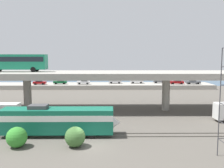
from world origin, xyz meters
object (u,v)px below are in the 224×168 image
object	(u,v)px
parked_car_0	(60,82)
parked_car_7	(40,82)
parked_car_2	(177,82)
parked_car_4	(84,82)
transit_bus_on_overpass	(16,61)
parked_car_1	(115,81)
parked_car_6	(160,81)
parked_car_5	(193,82)
train_locomotive	(63,120)
parked_car_3	(137,81)

from	to	relation	value
parked_car_0	parked_car_7	xyz separation A→B (m)	(-6.49, -1.42, -0.00)
parked_car_2	parked_car_4	bearing A→B (deg)	-0.09
transit_bus_on_overpass	parked_car_1	size ratio (longest dim) A/B	2.82
parked_car_0	parked_car_1	xyz separation A→B (m)	(18.26, 1.93, -0.00)
parked_car_6	parked_car_4	bearing A→B (deg)	7.94
parked_car_1	parked_car_7	distance (m)	24.97
parked_car_2	parked_car_6	distance (m)	6.19
parked_car_2	parked_car_5	distance (m)	5.34
train_locomotive	parked_car_1	size ratio (longest dim) A/B	3.70
parked_car_1	parked_car_2	distance (m)	20.51
transit_bus_on_overpass	parked_car_7	distance (m)	33.06
parked_car_7	parked_car_0	bearing A→B (deg)	12.33
parked_car_3	parked_car_4	world-z (taller)	same
parked_car_2	parked_car_3	distance (m)	13.23
train_locomotive	parked_car_0	size ratio (longest dim) A/B	3.66
parked_car_2	parked_car_3	xyz separation A→B (m)	(-12.94, 2.78, -0.00)
parked_car_3	parked_car_0	bearing A→B (deg)	4.98
parked_car_0	parked_car_7	bearing A→B (deg)	12.33
parked_car_5	parked_car_3	bearing A→B (deg)	171.37
parked_car_5	parked_car_7	size ratio (longest dim) A/B	1.15
train_locomotive	transit_bus_on_overpass	size ratio (longest dim) A/B	1.31
train_locomotive	parked_car_7	world-z (taller)	train_locomotive
parked_car_0	transit_bus_on_overpass	bearing A→B (deg)	86.49
parked_car_5	parked_car_6	size ratio (longest dim) A/B	1.15
train_locomotive	parked_car_4	size ratio (longest dim) A/B	3.71
parked_car_6	parked_car_1	bearing A→B (deg)	4.41
transit_bus_on_overpass	parked_car_2	distance (m)	52.76
parked_car_2	parked_car_3	size ratio (longest dim) A/B	1.04
train_locomotive	parked_car_1	bearing A→B (deg)	81.11
train_locomotive	transit_bus_on_overpass	world-z (taller)	transit_bus_on_overpass
parked_car_4	parked_car_6	size ratio (longest dim) A/B	1.04
parked_car_6	train_locomotive	bearing A→B (deg)	66.13
parked_car_0	parked_car_5	distance (m)	43.96
parked_car_0	parked_car_4	bearing A→B (deg)	176.43
parked_car_1	parked_car_4	size ratio (longest dim) A/B	1.00
parked_car_6	parked_car_7	size ratio (longest dim) A/B	1.00
parked_car_4	parked_car_6	world-z (taller)	same
parked_car_2	parked_car_4	distance (m)	30.83
parked_car_1	parked_car_2	xyz separation A→B (m)	(20.36, -2.47, 0.00)
parked_car_6	parked_car_7	world-z (taller)	same
parked_car_3	parked_car_6	size ratio (longest dim) A/B	1.08
parked_car_6	parked_car_7	distance (m)	40.36
parked_car_2	parked_car_3	world-z (taller)	same
parked_car_3	train_locomotive	bearing A→B (deg)	73.42
parked_car_6	parked_car_7	xyz separation A→B (m)	(-40.11, -4.54, 0.00)
parked_car_1	parked_car_2	bearing A→B (deg)	173.09
train_locomotive	parked_car_3	size ratio (longest dim) A/B	3.57
parked_car_2	parked_car_6	size ratio (longest dim) A/B	1.12
parked_car_0	parked_car_5	size ratio (longest dim) A/B	0.92
parked_car_0	parked_car_4	size ratio (longest dim) A/B	1.01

